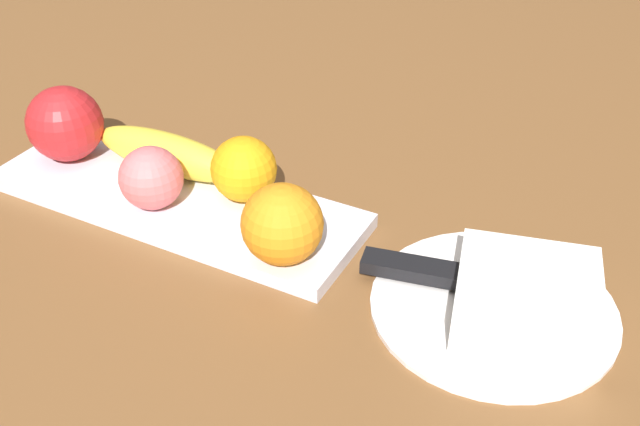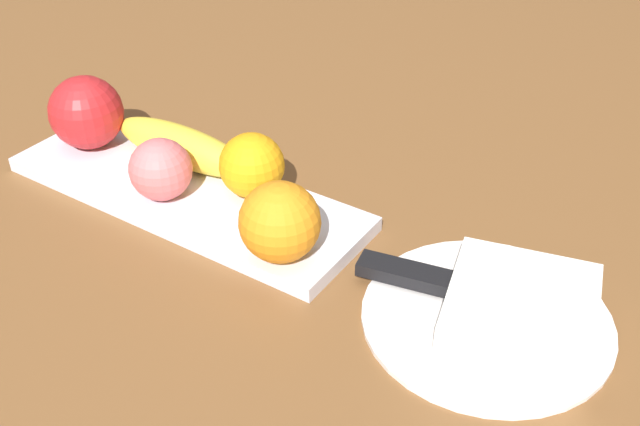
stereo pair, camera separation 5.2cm
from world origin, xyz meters
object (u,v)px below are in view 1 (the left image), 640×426
at_px(fruit_tray, 175,200).
at_px(knife, 432,273).
at_px(banana, 167,153).
at_px(orange_near_apple, 282,224).
at_px(dinner_plate, 493,305).
at_px(apple, 65,124).
at_px(folded_napkin, 528,296).
at_px(orange_near_banana, 244,169).
at_px(peach, 152,177).

distance_m(fruit_tray, knife, 0.27).
bearing_deg(banana, orange_near_apple, -21.53).
relative_size(banana, dinner_plate, 0.85).
relative_size(banana, orange_near_apple, 2.44).
bearing_deg(orange_near_apple, knife, 18.47).
bearing_deg(knife, fruit_tray, 169.54).
xyz_separation_m(fruit_tray, knife, (0.27, 0.00, 0.01)).
distance_m(apple, folded_napkin, 0.49).
xyz_separation_m(orange_near_apple, orange_near_banana, (-0.08, 0.06, -0.00)).
distance_m(peach, knife, 0.27).
bearing_deg(peach, apple, 167.32).
height_order(orange_near_apple, orange_near_banana, orange_near_apple).
bearing_deg(orange_near_banana, orange_near_apple, -39.07).
distance_m(orange_near_banana, knife, 0.21).
bearing_deg(banana, orange_near_banana, -2.51).
xyz_separation_m(banana, peach, (0.02, -0.05, 0.01)).
relative_size(fruit_tray, banana, 2.21).
bearing_deg(apple, peach, -12.68).
bearing_deg(knife, orange_near_banana, 161.84).
xyz_separation_m(fruit_tray, peach, (-0.00, -0.02, 0.04)).
bearing_deg(apple, orange_near_banana, 5.64).
height_order(orange_near_banana, folded_napkin, orange_near_banana).
xyz_separation_m(dinner_plate, knife, (-0.06, 0.00, 0.01)).
height_order(fruit_tray, banana, banana).
relative_size(orange_near_apple, orange_near_banana, 1.12).
height_order(apple, folded_napkin, apple).
xyz_separation_m(apple, orange_near_apple, (0.28, -0.04, -0.00)).
xyz_separation_m(dinner_plate, folded_napkin, (0.03, -0.00, 0.02)).
distance_m(apple, knife, 0.41).
bearing_deg(peach, fruit_tray, 77.30).
height_order(banana, dinner_plate, banana).
bearing_deg(dinner_plate, apple, 178.98).
height_order(dinner_plate, folded_napkin, folded_napkin).
relative_size(fruit_tray, orange_near_banana, 6.01).
bearing_deg(orange_near_apple, fruit_tray, 165.90).
relative_size(fruit_tray, dinner_plate, 1.88).
relative_size(folded_napkin, knife, 0.65).
distance_m(fruit_tray, orange_near_banana, 0.08).
height_order(folded_napkin, knife, folded_napkin).
bearing_deg(peach, knife, 5.57).
distance_m(dinner_plate, knife, 0.06).
height_order(fruit_tray, orange_near_apple, orange_near_apple).
distance_m(fruit_tray, orange_near_apple, 0.15).
bearing_deg(dinner_plate, orange_near_banana, 173.74).
relative_size(banana, peach, 2.85).
relative_size(banana, orange_near_banana, 2.72).
bearing_deg(banana, apple, -167.42).
relative_size(apple, banana, 0.45).
distance_m(orange_near_apple, peach, 0.15).
xyz_separation_m(orange_near_banana, dinner_plate, (0.26, -0.03, -0.04)).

